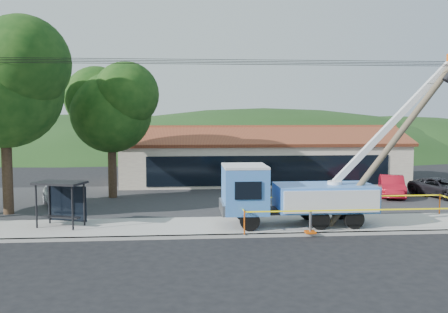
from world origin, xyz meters
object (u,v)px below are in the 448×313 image
car_dark (441,198)px  car_red (391,198)px  bus_shelter (62,193)px  utility_truck (294,193)px  leaning_pole (399,134)px  car_silver (60,207)px

car_dark → car_red: bearing=152.7°
bus_shelter → car_dark: size_ratio=0.59×
utility_truck → bus_shelter: utility_truck is taller
leaning_pole → car_red: (3.37, 8.41, -4.64)m
car_silver → car_dark: bearing=-21.0°
leaning_pole → bus_shelter: leaning_pole is taller
leaning_pole → car_silver: leaning_pole is taller
leaning_pole → car_silver: (-17.96, 6.96, -4.64)m
leaning_pole → car_red: size_ratio=1.97×
leaning_pole → bus_shelter: bearing=176.2°
leaning_pole → bus_shelter: size_ratio=3.17×
utility_truck → car_silver: (-12.87, 6.56, -1.76)m
leaning_pole → car_dark: size_ratio=1.87×
car_silver → car_dark: (24.51, 0.96, 0.00)m
leaning_pole → car_red: 10.18m
car_silver → car_red: 21.38m
leaning_pole → car_dark: (6.54, 7.92, -4.64)m
car_silver → car_dark: car_silver is taller
car_silver → car_red: bearing=-19.3°
leaning_pole → utility_truck: bearing=175.5°
utility_truck → bus_shelter: size_ratio=4.50×
bus_shelter → leaning_pole: bearing=15.3°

